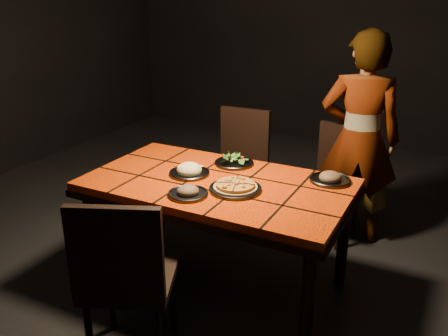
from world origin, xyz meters
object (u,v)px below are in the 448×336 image
at_px(diner, 359,140).
at_px(plate_pizza, 235,187).
at_px(chair_far_left, 240,159).
at_px(plate_pasta, 189,171).
at_px(chair_far_right, 335,174).
at_px(dining_table, 217,193).
at_px(chair_near, 125,274).

height_order(diner, plate_pizza, diner).
xyz_separation_m(chair_far_left, diner, (0.93, 0.11, 0.27)).
xyz_separation_m(plate_pizza, plate_pasta, (-0.37, 0.09, 0.00)).
bearing_deg(diner, chair_far_left, -4.49).
relative_size(chair_far_left, plate_pizza, 2.86).
xyz_separation_m(chair_far_left, chair_far_right, (0.77, 0.11, -0.03)).
bearing_deg(dining_table, chair_far_left, 107.49).
height_order(chair_near, plate_pasta, chair_near).
relative_size(diner, plate_pasta, 6.23).
distance_m(chair_far_right, plate_pizza, 1.22).
height_order(dining_table, chair_near, chair_near).
height_order(chair_near, chair_far_left, chair_near).
xyz_separation_m(chair_far_right, plate_pizza, (-0.31, -1.15, 0.26)).
relative_size(diner, plate_pizza, 4.90).
height_order(chair_near, plate_pizza, chair_near).
distance_m(dining_table, chair_far_left, 1.01).
distance_m(chair_far_left, diner, 0.97).
distance_m(dining_table, plate_pizza, 0.20).
relative_size(chair_far_right, diner, 0.55).
height_order(plate_pizza, plate_pasta, plate_pasta).
height_order(dining_table, plate_pizza, plate_pizza).
relative_size(chair_near, chair_far_left, 1.03).
distance_m(chair_far_left, plate_pasta, 0.98).
bearing_deg(plate_pizza, plate_pasta, 165.93).
bearing_deg(dining_table, chair_far_right, 66.41).
relative_size(dining_table, chair_near, 1.67).
bearing_deg(chair_near, plate_pasta, -103.65).
xyz_separation_m(chair_far_left, plate_pasta, (0.09, -0.95, 0.23)).
xyz_separation_m(chair_near, chair_far_left, (-0.24, 1.80, -0.02)).
bearing_deg(chair_near, dining_table, -117.54).
height_order(chair_near, diner, diner).
distance_m(chair_far_left, plate_pizza, 1.16).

